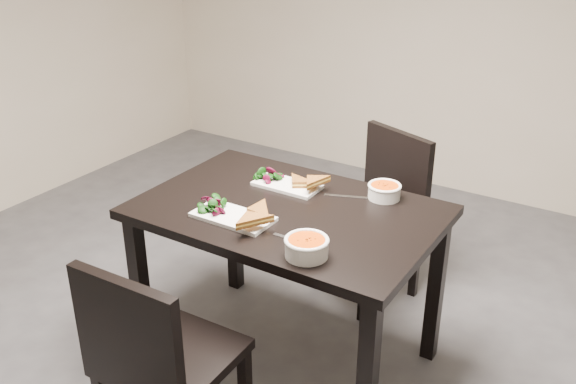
% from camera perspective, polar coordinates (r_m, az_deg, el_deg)
% --- Properties ---
extents(table, '(1.20, 0.80, 0.75)m').
position_cam_1_polar(table, '(2.61, 0.00, -3.36)').
color(table, black).
rests_on(table, ground).
extents(chair_near, '(0.43, 0.43, 0.85)m').
position_cam_1_polar(chair_near, '(2.25, -11.81, -14.31)').
color(chair_near, black).
rests_on(chair_near, ground).
extents(chair_far, '(0.54, 0.54, 0.85)m').
position_cam_1_polar(chair_far, '(3.23, 8.24, -1.12)').
color(chair_far, black).
rests_on(chair_far, ground).
extents(plate_near, '(0.32, 0.16, 0.02)m').
position_cam_1_polar(plate_near, '(2.48, -4.98, -2.25)').
color(plate_near, white).
rests_on(plate_near, table).
extents(sandwich_near, '(0.17, 0.14, 0.05)m').
position_cam_1_polar(sandwich_near, '(2.44, -3.58, -1.78)').
color(sandwich_near, '#9F5D21').
rests_on(sandwich_near, plate_near).
extents(salad_near, '(0.10, 0.09, 0.04)m').
position_cam_1_polar(salad_near, '(2.53, -6.83, -1.09)').
color(salad_near, black).
rests_on(salad_near, plate_near).
extents(soup_bowl_near, '(0.16, 0.16, 0.07)m').
position_cam_1_polar(soup_bowl_near, '(2.21, 1.68, -4.89)').
color(soup_bowl_near, white).
rests_on(soup_bowl_near, table).
extents(cutlery_near, '(0.18, 0.02, 0.00)m').
position_cam_1_polar(cutlery_near, '(2.32, 0.60, -4.34)').
color(cutlery_near, silver).
rests_on(cutlery_near, table).
extents(plate_far, '(0.29, 0.14, 0.01)m').
position_cam_1_polar(plate_far, '(2.75, -0.09, 0.61)').
color(plate_far, white).
rests_on(plate_far, table).
extents(sandwich_far, '(0.18, 0.17, 0.05)m').
position_cam_1_polar(sandwich_far, '(2.69, 0.92, 0.79)').
color(sandwich_far, '#9F5D21').
rests_on(sandwich_far, plate_far).
extents(salad_far, '(0.09, 0.08, 0.04)m').
position_cam_1_polar(salad_far, '(2.79, -1.83, 1.57)').
color(salad_far, black).
rests_on(salad_far, plate_far).
extents(soup_bowl_far, '(0.14, 0.14, 0.06)m').
position_cam_1_polar(soup_bowl_far, '(2.66, 8.68, 0.15)').
color(soup_bowl_far, white).
rests_on(soup_bowl_far, table).
extents(cutlery_far, '(0.17, 0.08, 0.00)m').
position_cam_1_polar(cutlery_far, '(2.67, 5.21, -0.40)').
color(cutlery_far, silver).
rests_on(cutlery_far, table).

